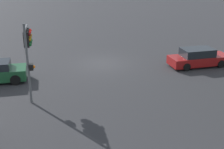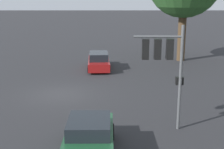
{
  "view_description": "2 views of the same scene",
  "coord_description": "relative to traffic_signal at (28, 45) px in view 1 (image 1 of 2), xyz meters",
  "views": [
    {
      "loc": [
        4.09,
        23.82,
        8.2
      ],
      "look_at": [
        0.34,
        5.45,
        1.08
      ],
      "focal_mm": 50.0,
      "sensor_mm": 36.0,
      "label": 1
    },
    {
      "loc": [
        18.93,
        3.32,
        5.87
      ],
      "look_at": [
        2.77,
        3.28,
        1.94
      ],
      "focal_mm": 50.0,
      "sensor_mm": 36.0,
      "label": 2
    }
  ],
  "objects": [
    {
      "name": "crossing_car_0",
      "position": [
        -12.73,
        -3.46,
        -2.71
      ],
      "size": [
        4.87,
        2.06,
        1.44
      ],
      "rotation": [
        0.0,
        0.0,
        3.2
      ],
      "color": "maroon",
      "rests_on": "ground_plane"
    },
    {
      "name": "traffic_signal",
      "position": [
        0.0,
        0.0,
        0.0
      ],
      "size": [
        0.56,
        2.3,
        4.78
      ],
      "rotation": [
        0.0,
        0.0,
        3.13
      ],
      "color": "#515456",
      "rests_on": "ground_plane"
    },
    {
      "name": "ground_plane",
      "position": [
        -5.39,
        -5.57,
        -3.38
      ],
      "size": [
        300.0,
        300.0,
        0.0
      ],
      "primitive_type": "plane",
      "color": "#28282B"
    }
  ]
}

